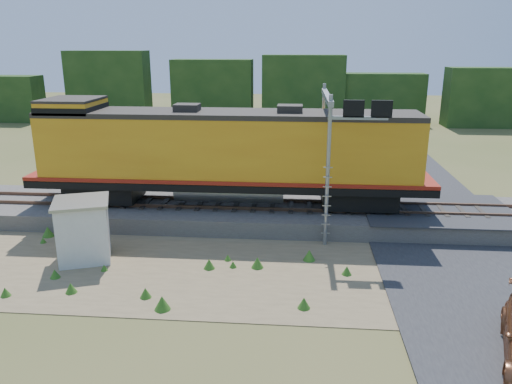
{
  "coord_description": "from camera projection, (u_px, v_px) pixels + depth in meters",
  "views": [
    {
      "loc": [
        0.25,
        -17.27,
        8.5
      ],
      "look_at": [
        -1.47,
        3.0,
        2.4
      ],
      "focal_mm": 35.0,
      "sensor_mm": 36.0,
      "label": 1
    }
  ],
  "objects": [
    {
      "name": "ground",
      "position": [
        288.0,
        276.0,
        18.94
      ],
      "size": [
        140.0,
        140.0,
        0.0
      ],
      "primitive_type": "plane",
      "color": "#475123",
      "rests_on": "ground"
    },
    {
      "name": "ballast",
      "position": [
        291.0,
        214.0,
        24.55
      ],
      "size": [
        70.0,
        5.0,
        0.8
      ],
      "primitive_type": "cube",
      "color": "slate",
      "rests_on": "ground"
    },
    {
      "name": "rails",
      "position": [
        291.0,
        205.0,
        24.41
      ],
      "size": [
        70.0,
        1.54,
        0.16
      ],
      "color": "brown",
      "rests_on": "ballast"
    },
    {
      "name": "dirt_shoulder",
      "position": [
        237.0,
        268.0,
        19.58
      ],
      "size": [
        26.0,
        8.0,
        0.03
      ],
      "primitive_type": "cube",
      "color": "#8C7754",
      "rests_on": "ground"
    },
    {
      "name": "road",
      "position": [
        471.0,
        272.0,
        19.06
      ],
      "size": [
        7.0,
        66.0,
        0.86
      ],
      "color": "#38383A",
      "rests_on": "ground"
    },
    {
      "name": "tree_line_north",
      "position": [
        297.0,
        95.0,
        54.33
      ],
      "size": [
        130.0,
        3.0,
        6.5
      ],
      "color": "#1B3915",
      "rests_on": "ground"
    },
    {
      "name": "weed_clumps",
      "position": [
        198.0,
        271.0,
        19.32
      ],
      "size": [
        15.0,
        6.2,
        0.56
      ],
      "primitive_type": null,
      "color": "#356B1E",
      "rests_on": "ground"
    },
    {
      "name": "locomotive",
      "position": [
        223.0,
        153.0,
        23.95
      ],
      "size": [
        19.37,
        2.95,
        5.0
      ],
      "color": "black",
      "rests_on": "rails"
    },
    {
      "name": "shed",
      "position": [
        83.0,
        230.0,
        20.07
      ],
      "size": [
        2.72,
        2.72,
        2.52
      ],
      "rotation": [
        0.0,
        0.0,
        0.35
      ],
      "color": "silver",
      "rests_on": "ground"
    },
    {
      "name": "signal_gantry",
      "position": [
        334.0,
        125.0,
        22.49
      ],
      "size": [
        2.58,
        6.2,
        6.51
      ],
      "color": "gray",
      "rests_on": "ground"
    }
  ]
}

